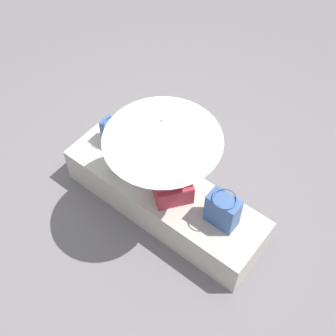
% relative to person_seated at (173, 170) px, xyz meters
% --- Properties ---
extents(ground_plane, '(14.00, 14.00, 0.00)m').
position_rel_person_seated_xyz_m(ground_plane, '(0.13, -0.03, -0.81)').
color(ground_plane, '#605B5E').
extents(stone_bench, '(2.10, 0.62, 0.42)m').
position_rel_person_seated_xyz_m(stone_bench, '(0.13, -0.03, -0.60)').
color(stone_bench, '#A8A093').
rests_on(stone_bench, ground).
extents(person_seated, '(0.44, 0.49, 0.90)m').
position_rel_person_seated_xyz_m(person_seated, '(0.00, 0.00, 0.00)').
color(person_seated, '#992D38').
rests_on(person_seated, stone_bench).
extents(parasol, '(0.98, 0.98, 1.04)m').
position_rel_person_seated_xyz_m(parasol, '(0.07, 0.05, 0.51)').
color(parasol, '#B7B7BC').
rests_on(parasol, stone_bench).
extents(handbag_black, '(0.20, 0.15, 0.27)m').
position_rel_person_seated_xyz_m(handbag_black, '(0.56, 0.03, -0.25)').
color(handbag_black, black).
rests_on(handbag_black, stone_bench).
extents(tote_bag_canvas, '(0.29, 0.21, 0.37)m').
position_rel_person_seated_xyz_m(tote_bag_canvas, '(-0.52, -0.05, -0.21)').
color(tote_bag_canvas, '#335184').
rests_on(tote_bag_canvas, stone_bench).
extents(shoulder_bag_spare, '(0.23, 0.17, 0.30)m').
position_rel_person_seated_xyz_m(shoulder_bag_spare, '(0.86, -0.14, -0.24)').
color(shoulder_bag_spare, '#335184').
rests_on(shoulder_bag_spare, stone_bench).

